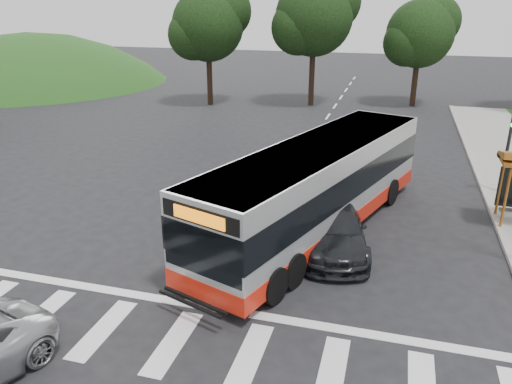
% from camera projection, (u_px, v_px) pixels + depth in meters
% --- Properties ---
extents(ground, '(140.00, 140.00, 0.00)m').
position_uv_depth(ground, '(235.00, 252.00, 17.04)').
color(ground, black).
rests_on(ground, ground).
extents(curb_east, '(0.30, 40.00, 0.15)m').
position_uv_depth(curb_east, '(486.00, 194.00, 21.89)').
color(curb_east, '#9E9991').
rests_on(curb_east, ground).
extents(hillside_nw, '(44.00, 44.00, 10.00)m').
position_uv_depth(hillside_nw, '(34.00, 82.00, 52.12)').
color(hillside_nw, '#184215').
rests_on(hillside_nw, ground).
extents(crosswalk_ladder, '(18.00, 2.60, 0.01)m').
position_uv_depth(crosswalk_ladder, '(173.00, 342.00, 12.56)').
color(crosswalk_ladder, silver).
rests_on(crosswalk_ladder, ground).
extents(traffic_signal_ne_short, '(0.18, 0.37, 4.00)m').
position_uv_depth(traffic_signal_ne_short, '(509.00, 140.00, 21.31)').
color(traffic_signal_ne_short, black).
rests_on(traffic_signal_ne_short, ground).
extents(tree_north_a, '(6.60, 6.15, 10.17)m').
position_uv_depth(tree_north_a, '(315.00, 15.00, 38.41)').
color(tree_north_a, black).
rests_on(tree_north_a, ground).
extents(tree_north_b, '(5.72, 5.33, 8.43)m').
position_uv_depth(tree_north_b, '(421.00, 33.00, 38.61)').
color(tree_north_b, black).
rests_on(tree_north_b, ground).
extents(tree_north_c, '(6.16, 5.74, 9.30)m').
position_uv_depth(tree_north_c, '(209.00, 24.00, 38.89)').
color(tree_north_c, black).
rests_on(tree_north_c, ground).
extents(transit_bus, '(6.78, 12.97, 3.30)m').
position_uv_depth(transit_bus, '(317.00, 189.00, 18.05)').
color(transit_bus, '#A7A9AB').
rests_on(transit_bus, ground).
extents(pedestrian, '(0.74, 0.68, 1.69)m').
position_uv_depth(pedestrian, '(243.00, 275.00, 14.02)').
color(pedestrian, white).
rests_on(pedestrian, ground).
extents(dark_sedan, '(3.17, 5.56, 1.52)m').
position_uv_depth(dark_sedan, '(333.00, 227.00, 17.18)').
color(dark_sedan, black).
rests_on(dark_sedan, ground).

